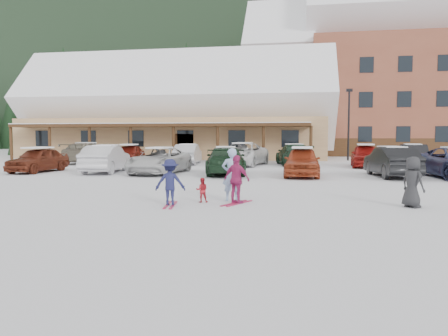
% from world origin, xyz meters
% --- Properties ---
extents(ground, '(160.00, 160.00, 0.00)m').
position_xyz_m(ground, '(0.00, 0.00, 0.00)').
color(ground, white).
rests_on(ground, ground).
extents(forested_hillside, '(300.00, 70.00, 38.00)m').
position_xyz_m(forested_hillside, '(0.00, 85.00, 19.00)').
color(forested_hillside, black).
rests_on(forested_hillside, ground).
extents(day_lodge, '(29.12, 12.50, 10.38)m').
position_xyz_m(day_lodge, '(-9.00, 27.96, 3.94)').
color(day_lodge, tan).
rests_on(day_lodge, ground).
extents(alpine_hotel, '(31.48, 14.01, 21.48)m').
position_xyz_m(alpine_hotel, '(14.27, 38.00, 8.63)').
color(alpine_hotel, brown).
rests_on(alpine_hotel, ground).
extents(lamp_post, '(0.50, 0.25, 5.88)m').
position_xyz_m(lamp_post, '(6.72, 24.28, 3.34)').
color(lamp_post, black).
rests_on(lamp_post, ground).
extents(conifer_0, '(4.40, 4.40, 10.20)m').
position_xyz_m(conifer_0, '(-26.00, 30.00, 5.69)').
color(conifer_0, black).
rests_on(conifer_0, ground).
extents(conifer_2, '(5.28, 5.28, 12.24)m').
position_xyz_m(conifer_2, '(-30.00, 42.00, 6.83)').
color(conifer_2, black).
rests_on(conifer_2, ground).
extents(conifer_3, '(3.96, 3.96, 9.18)m').
position_xyz_m(conifer_3, '(6.00, 44.00, 5.12)').
color(conifer_3, black).
rests_on(conifer_3, ground).
extents(adult_skier, '(0.69, 0.55, 1.66)m').
position_xyz_m(adult_skier, '(0.61, 0.57, 0.83)').
color(adult_skier, '#95AFD9').
rests_on(adult_skier, ground).
extents(toddler_red, '(0.43, 0.37, 0.76)m').
position_xyz_m(toddler_red, '(-0.23, 0.06, 0.38)').
color(toddler_red, '#B01E29').
rests_on(toddler_red, ground).
extents(child_navy, '(0.95, 0.64, 1.37)m').
position_xyz_m(child_navy, '(-1.02, -0.67, 0.68)').
color(child_navy, '#1A1C46').
rests_on(child_navy, ground).
extents(skis_child_navy, '(0.42, 1.41, 0.03)m').
position_xyz_m(skis_child_navy, '(-1.02, -0.67, 0.01)').
color(skis_child_navy, '#9E163C').
rests_on(skis_child_navy, ground).
extents(child_magenta, '(0.94, 0.68, 1.47)m').
position_xyz_m(child_magenta, '(0.87, -0.02, 0.74)').
color(child_magenta, '#A82561').
rests_on(child_magenta, ground).
extents(skis_child_magenta, '(0.75, 1.36, 0.03)m').
position_xyz_m(skis_child_magenta, '(0.87, -0.02, 0.01)').
color(skis_child_magenta, '#9E163C').
rests_on(skis_child_magenta, ground).
extents(bystander_dark, '(0.79, 0.85, 1.46)m').
position_xyz_m(bystander_dark, '(5.91, 0.15, 0.73)').
color(bystander_dark, '#272729').
rests_on(bystander_dark, ground).
extents(parked_car_0, '(1.96, 4.19, 1.39)m').
position_xyz_m(parked_car_0, '(-11.77, 9.43, 0.69)').
color(parked_car_0, maroon).
rests_on(parked_car_0, ground).
extents(parked_car_1, '(2.20, 4.79, 1.52)m').
position_xyz_m(parked_car_1, '(-7.88, 9.80, 0.76)').
color(parked_car_1, silver).
rests_on(parked_car_1, ground).
extents(parked_car_2, '(2.56, 5.17, 1.41)m').
position_xyz_m(parked_car_2, '(-4.74, 9.73, 0.70)').
color(parked_car_2, silver).
rests_on(parked_car_2, ground).
extents(parked_car_3, '(2.83, 5.28, 1.46)m').
position_xyz_m(parked_car_3, '(-1.10, 9.72, 0.73)').
color(parked_car_3, '#19331F').
rests_on(parked_car_3, ground).
extents(parked_car_4, '(1.83, 4.35, 1.47)m').
position_xyz_m(parked_car_4, '(2.88, 9.36, 0.74)').
color(parked_car_4, '#AA4020').
rests_on(parked_car_4, ground).
extents(parked_car_5, '(2.12, 4.71, 1.50)m').
position_xyz_m(parked_car_5, '(7.24, 9.73, 0.75)').
color(parked_car_5, black).
rests_on(parked_car_5, ground).
extents(parked_car_7, '(2.57, 5.42, 1.53)m').
position_xyz_m(parked_car_7, '(-12.93, 17.34, 0.76)').
color(parked_car_7, '#776E5B').
rests_on(parked_car_7, ground).
extents(parked_car_8, '(2.24, 4.37, 1.42)m').
position_xyz_m(parked_car_8, '(-9.32, 16.74, 0.71)').
color(parked_car_8, maroon).
rests_on(parked_car_8, ground).
extents(parked_car_9, '(1.96, 4.49, 1.44)m').
position_xyz_m(parked_car_9, '(-5.16, 17.48, 0.72)').
color(parked_car_9, silver).
rests_on(parked_car_9, ground).
extents(parked_car_10, '(3.44, 5.96, 1.56)m').
position_xyz_m(parked_car_10, '(-1.10, 16.63, 0.78)').
color(parked_car_10, white).
rests_on(parked_car_10, ground).
extents(parked_car_11, '(2.90, 5.35, 1.47)m').
position_xyz_m(parked_car_11, '(2.37, 17.55, 0.74)').
color(parked_car_11, '#1F3C28').
rests_on(parked_car_11, ground).
extents(parked_car_12, '(2.10, 4.51, 1.50)m').
position_xyz_m(parked_car_12, '(6.99, 16.63, 0.75)').
color(parked_car_12, '#A41A15').
rests_on(parked_car_12, ground).
extents(parked_car_13, '(2.23, 4.70, 1.49)m').
position_xyz_m(parked_car_13, '(10.09, 17.43, 0.74)').
color(parked_car_13, black).
rests_on(parked_car_13, ground).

